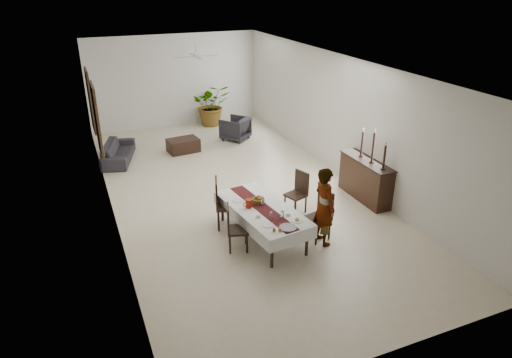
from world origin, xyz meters
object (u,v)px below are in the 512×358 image
(sideboard_body, at_px, (365,180))
(sofa, at_px, (118,152))
(red_pitcher, at_px, (249,203))
(dining_table_top, at_px, (262,209))
(woman, at_px, (324,206))

(sideboard_body, height_order, sofa, sideboard_body)
(red_pitcher, bearing_deg, dining_table_top, -23.45)
(woman, bearing_deg, dining_table_top, 56.30)
(dining_table_top, height_order, red_pitcher, red_pitcher)
(red_pitcher, bearing_deg, sideboard_body, 10.11)
(woman, relative_size, sofa, 0.89)
(woman, relative_size, sideboard_body, 1.02)
(sideboard_body, bearing_deg, dining_table_top, -167.19)
(red_pitcher, xyz_separation_m, sofa, (-1.95, 5.46, -0.51))
(red_pitcher, distance_m, sideboard_body, 3.34)
(red_pitcher, xyz_separation_m, woman, (1.31, -0.78, 0.04))
(sofa, bearing_deg, woman, -135.61)
(dining_table_top, bearing_deg, woman, -39.65)
(dining_table_top, distance_m, sideboard_body, 3.11)
(dining_table_top, relative_size, red_pitcher, 12.00)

